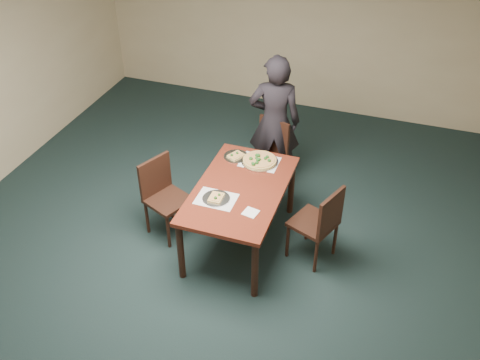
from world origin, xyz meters
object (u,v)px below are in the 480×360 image
(chair_right, at_px, (320,221))
(slice_plate_near, at_px, (216,198))
(chair_far, at_px, (268,151))
(pizza_pan, at_px, (260,160))
(dining_table, at_px, (240,195))
(chair_left, at_px, (163,193))
(slice_plate_far, at_px, (236,156))
(diner, at_px, (274,122))

(chair_right, relative_size, slice_plate_near, 3.25)
(chair_far, bearing_deg, pizza_pan, -64.91)
(dining_table, height_order, chair_right, chair_right)
(chair_left, height_order, slice_plate_far, chair_left)
(pizza_pan, bearing_deg, chair_right, -31.38)
(slice_plate_far, bearing_deg, chair_left, -137.02)
(diner, height_order, pizza_pan, diner)
(chair_left, xyz_separation_m, chair_right, (1.73, 0.09, 0.00))
(slice_plate_near, bearing_deg, chair_right, 15.27)
(chair_left, xyz_separation_m, pizza_pan, (0.92, 0.58, 0.26))
(chair_far, height_order, slice_plate_near, chair_far)
(chair_right, distance_m, slice_plate_near, 1.09)
(pizza_pan, xyz_separation_m, slice_plate_near, (-0.22, -0.77, -0.01))
(chair_right, distance_m, slice_plate_far, 1.23)
(chair_far, bearing_deg, chair_right, -32.25)
(dining_table, distance_m, pizza_pan, 0.53)
(chair_left, relative_size, chair_right, 1.00)
(pizza_pan, distance_m, slice_plate_far, 0.28)
(chair_far, bearing_deg, dining_table, -70.46)
(chair_left, xyz_separation_m, slice_plate_near, (0.70, -0.19, 0.25))
(pizza_pan, bearing_deg, chair_far, 96.35)
(chair_right, bearing_deg, chair_far, -119.28)
(chair_left, bearing_deg, diner, -10.32)
(pizza_pan, bearing_deg, chair_left, -147.65)
(chair_right, bearing_deg, pizza_pan, -99.68)
(dining_table, height_order, chair_far, chair_far)
(chair_far, xyz_separation_m, slice_plate_far, (-0.22, -0.57, 0.25))
(chair_far, distance_m, slice_plate_near, 1.39)
(slice_plate_far, bearing_deg, slice_plate_near, -85.25)
(dining_table, height_order, pizza_pan, pizza_pan)
(dining_table, distance_m, diner, 1.25)
(slice_plate_far, bearing_deg, chair_right, -24.94)
(chair_right, distance_m, diner, 1.52)
(chair_far, relative_size, slice_plate_far, 3.25)
(dining_table, bearing_deg, pizza_pan, 84.51)
(chair_left, distance_m, slice_plate_near, 0.77)
(slice_plate_near, relative_size, slice_plate_far, 1.00)
(pizza_pan, height_order, slice_plate_far, pizza_pan)
(chair_left, bearing_deg, pizza_pan, -33.96)
(chair_far, xyz_separation_m, chair_left, (-0.85, -1.17, 0.00))
(chair_far, relative_size, chair_left, 1.00)
(chair_right, distance_m, pizza_pan, 0.98)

